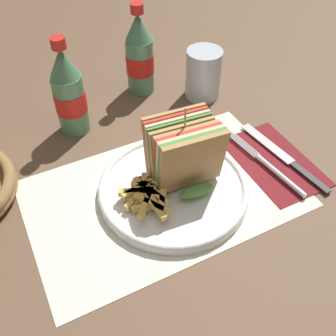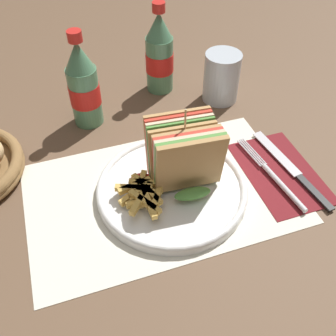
{
  "view_description": "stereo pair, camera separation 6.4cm",
  "coord_description": "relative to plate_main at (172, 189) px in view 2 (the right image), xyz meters",
  "views": [
    {
      "loc": [
        -0.21,
        -0.4,
        0.5
      ],
      "look_at": [
        -0.01,
        0.0,
        0.04
      ],
      "focal_mm": 42.0,
      "sensor_mm": 36.0,
      "label": 1
    },
    {
      "loc": [
        -0.15,
        -0.43,
        0.5
      ],
      "look_at": [
        -0.01,
        0.0,
        0.04
      ],
      "focal_mm": 42.0,
      "sensor_mm": 36.0,
      "label": 2
    }
  ],
  "objects": [
    {
      "name": "napkin",
      "position": [
        0.2,
        -0.02,
        -0.01
      ],
      "size": [
        0.12,
        0.19,
        0.0
      ],
      "color": "maroon",
      "rests_on": "ground_plane"
    },
    {
      "name": "coke_bottle_far",
      "position": [
        0.08,
        0.3,
        0.07
      ],
      "size": [
        0.06,
        0.06,
        0.19
      ],
      "color": "#4C7F5B",
      "rests_on": "ground_plane"
    },
    {
      "name": "placemat",
      "position": [
        -0.02,
        0.0,
        -0.01
      ],
      "size": [
        0.44,
        0.28,
        0.0
      ],
      "color": "silver",
      "rests_on": "ground_plane"
    },
    {
      "name": "coke_bottle_near",
      "position": [
        -0.09,
        0.24,
        0.07
      ],
      "size": [
        0.06,
        0.06,
        0.19
      ],
      "color": "#4C7F5B",
      "rests_on": "ground_plane"
    },
    {
      "name": "glass_near",
      "position": [
        0.19,
        0.22,
        0.04
      ],
      "size": [
        0.07,
        0.07,
        0.1
      ],
      "color": "silver",
      "rests_on": "ground_plane"
    },
    {
      "name": "fork",
      "position": [
        0.18,
        -0.04,
        -0.0
      ],
      "size": [
        0.03,
        0.19,
        0.01
      ],
      "rotation": [
        0.0,
        0.0,
        0.12
      ],
      "color": "silver",
      "rests_on": "napkin"
    },
    {
      "name": "fries_pile",
      "position": [
        -0.05,
        -0.01,
        0.02
      ],
      "size": [
        0.09,
        0.1,
        0.02
      ],
      "color": "gold",
      "rests_on": "plate_main"
    },
    {
      "name": "club_sandwich",
      "position": [
        0.02,
        0.01,
        0.06
      ],
      "size": [
        0.11,
        0.11,
        0.14
      ],
      "color": "tan",
      "rests_on": "plate_main"
    },
    {
      "name": "plate_main",
      "position": [
        0.0,
        0.0,
        0.0
      ],
      "size": [
        0.25,
        0.25,
        0.02
      ],
      "color": "white",
      "rests_on": "ground_plane"
    },
    {
      "name": "knife",
      "position": [
        0.22,
        -0.02,
        -0.0
      ],
      "size": [
        0.04,
        0.21,
        0.0
      ],
      "rotation": [
        0.0,
        0.0,
        0.12
      ],
      "color": "black",
      "rests_on": "napkin"
    },
    {
      "name": "ketchup_blob",
      "position": [
        -0.05,
        0.02,
        0.02
      ],
      "size": [
        0.04,
        0.03,
        0.01
      ],
      "color": "maroon",
      "rests_on": "plate_main"
    },
    {
      "name": "ground_plane",
      "position": [
        0.01,
        0.02,
        -0.01
      ],
      "size": [
        4.0,
        4.0,
        0.0
      ],
      "primitive_type": "plane",
      "color": "brown"
    }
  ]
}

